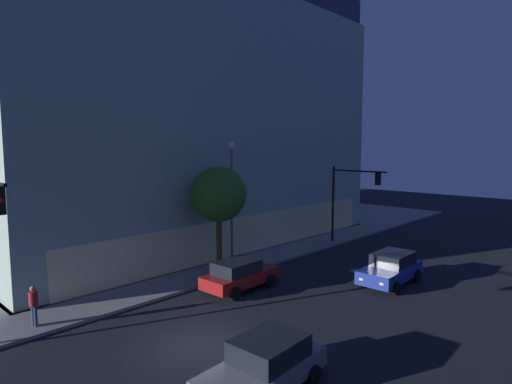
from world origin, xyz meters
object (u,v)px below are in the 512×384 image
modern_building (133,117)px  pedestrian_waiting (34,302)px  car_blue (391,268)px  traffic_light_far_corner (349,191)px  car_grey (265,365)px  sidewalk_tree (219,195)px  car_red (240,275)px  street_lamp_sidewalk (232,190)px

modern_building → pedestrian_waiting: (-15.11, -17.52, -9.28)m
modern_building → car_blue: modern_building is taller
traffic_light_far_corner → car_grey: traffic_light_far_corner is taller
modern_building → sidewalk_tree: (-4.61, -17.27, -5.65)m
traffic_light_far_corner → car_red: 13.41m
street_lamp_sidewalk → car_red: (-2.23, -2.95, -4.18)m
sidewalk_tree → car_grey: size_ratio=1.39×
modern_building → traffic_light_far_corner: size_ratio=5.22×
street_lamp_sidewalk → car_red: bearing=-127.1°
modern_building → car_red: size_ratio=7.05×
sidewalk_tree → car_blue: sidewalk_tree is taller
traffic_light_far_corner → street_lamp_sidewalk: 10.86m
modern_building → sidewalk_tree: modern_building is taller
traffic_light_far_corner → car_red: bearing=-174.7°
street_lamp_sidewalk → car_red: 5.59m
street_lamp_sidewalk → sidewalk_tree: street_lamp_sidewalk is taller
pedestrian_waiting → car_blue: (15.84, -8.10, -0.29)m
modern_building → street_lamp_sidewalk: 18.48m
sidewalk_tree → traffic_light_far_corner: bearing=-8.7°
car_red → car_blue: (6.54, -5.37, 0.04)m
traffic_light_far_corner → street_lamp_sidewalk: (-10.69, 1.76, 0.81)m
traffic_light_far_corner → sidewalk_tree: 11.86m
car_blue → traffic_light_far_corner: bearing=45.8°
street_lamp_sidewalk → pedestrian_waiting: street_lamp_sidewalk is taller
pedestrian_waiting → car_blue: size_ratio=0.38×
car_blue → pedestrian_waiting: bearing=152.9°
modern_building → car_grey: modern_building is taller
traffic_light_far_corner → sidewalk_tree: bearing=171.3°
street_lamp_sidewalk → pedestrian_waiting: 12.16m
car_red → car_blue: size_ratio=0.97×
car_grey → car_blue: size_ratio=0.99×
pedestrian_waiting → sidewalk_tree: bearing=1.3°
modern_building → pedestrian_waiting: modern_building is taller
traffic_light_far_corner → car_grey: (-18.83, -8.37, -3.41)m
car_grey → street_lamp_sidewalk: bearing=51.2°
pedestrian_waiting → modern_building: bearing=49.2°
pedestrian_waiting → car_grey: bearing=-71.1°
car_red → pedestrian_waiting: bearing=163.6°
pedestrian_waiting → car_blue: pedestrian_waiting is taller
pedestrian_waiting → car_red: 9.70m
sidewalk_tree → car_red: (-1.20, -2.97, -3.95)m
modern_building → sidewalk_tree: size_ratio=4.92×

